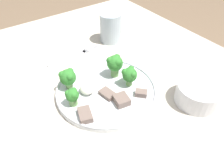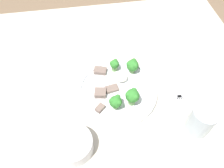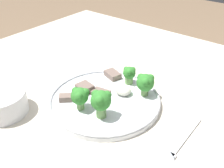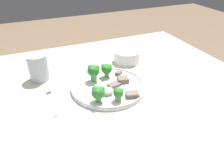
# 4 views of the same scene
# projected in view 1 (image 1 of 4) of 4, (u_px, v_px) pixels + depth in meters

# --- Properties ---
(table) EXTENTS (1.15, 1.03, 0.77)m
(table) POSITION_uv_depth(u_px,v_px,m) (100.00, 123.00, 0.67)
(table) COLOR beige
(table) RESTS_ON ground_plane
(dinner_plate) EXTENTS (0.28, 0.28, 0.02)m
(dinner_plate) POSITION_uv_depth(u_px,v_px,m) (106.00, 90.00, 0.62)
(dinner_plate) COLOR white
(dinner_plate) RESTS_ON table
(fork) EXTENTS (0.02, 0.20, 0.00)m
(fork) POSITION_uv_depth(u_px,v_px,m) (74.00, 56.00, 0.76)
(fork) COLOR silver
(fork) RESTS_ON table
(cream_bowl) EXTENTS (0.12, 0.12, 0.05)m
(cream_bowl) POSITION_uv_depth(u_px,v_px,m) (198.00, 94.00, 0.58)
(cream_bowl) COLOR silver
(cream_bowl) RESTS_ON table
(drinking_glass) EXTENTS (0.08, 0.08, 0.11)m
(drinking_glass) POSITION_uv_depth(u_px,v_px,m) (111.00, 29.00, 0.81)
(drinking_glass) COLOR #B2C1CC
(drinking_glass) RESTS_ON table
(broccoli_floret_near_rim_left) EXTENTS (0.05, 0.05, 0.06)m
(broccoli_floret_near_rim_left) POSITION_uv_depth(u_px,v_px,m) (68.00, 77.00, 0.60)
(broccoli_floret_near_rim_left) COLOR #709E56
(broccoli_floret_near_rim_left) RESTS_ON dinner_plate
(broccoli_floret_center_left) EXTENTS (0.05, 0.05, 0.07)m
(broccoli_floret_center_left) POSITION_uv_depth(u_px,v_px,m) (115.00, 64.00, 0.63)
(broccoli_floret_center_left) COLOR #709E56
(broccoli_floret_center_left) RESTS_ON dinner_plate
(broccoli_floret_back_left) EXTENTS (0.04, 0.03, 0.05)m
(broccoli_floret_back_left) POSITION_uv_depth(u_px,v_px,m) (72.00, 96.00, 0.55)
(broccoli_floret_back_left) COLOR #709E56
(broccoli_floret_back_left) RESTS_ON dinner_plate
(broccoli_floret_front_left) EXTENTS (0.04, 0.04, 0.06)m
(broccoli_floret_front_left) POSITION_uv_depth(u_px,v_px,m) (130.00, 75.00, 0.61)
(broccoli_floret_front_left) COLOR #709E56
(broccoli_floret_front_left) RESTS_ON dinner_plate
(meat_slice_front_slice) EXTENTS (0.05, 0.04, 0.01)m
(meat_slice_front_slice) POSITION_uv_depth(u_px,v_px,m) (107.00, 94.00, 0.59)
(meat_slice_front_slice) COLOR #756056
(meat_slice_front_slice) RESTS_ON dinner_plate
(meat_slice_middle_slice) EXTENTS (0.04, 0.04, 0.02)m
(meat_slice_middle_slice) POSITION_uv_depth(u_px,v_px,m) (141.00, 93.00, 0.59)
(meat_slice_middle_slice) COLOR #756056
(meat_slice_middle_slice) RESTS_ON dinner_plate
(meat_slice_rear_slice) EXTENTS (0.05, 0.04, 0.02)m
(meat_slice_rear_slice) POSITION_uv_depth(u_px,v_px,m) (122.00, 100.00, 0.57)
(meat_slice_rear_slice) COLOR #756056
(meat_slice_rear_slice) RESTS_ON dinner_plate
(meat_slice_edge_slice) EXTENTS (0.05, 0.04, 0.02)m
(meat_slice_edge_slice) POSITION_uv_depth(u_px,v_px,m) (85.00, 115.00, 0.54)
(meat_slice_edge_slice) COLOR #756056
(meat_slice_edge_slice) RESTS_ON dinner_plate
(sauce_dollop) EXTENTS (0.04, 0.04, 0.02)m
(sauce_dollop) POSITION_uv_depth(u_px,v_px,m) (87.00, 89.00, 0.60)
(sauce_dollop) COLOR silver
(sauce_dollop) RESTS_ON dinner_plate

